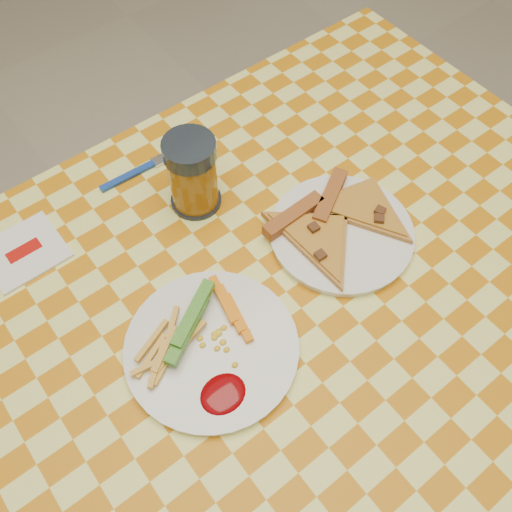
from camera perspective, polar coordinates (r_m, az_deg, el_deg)
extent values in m
plane|color=beige|center=(1.56, 0.20, -18.30)|extent=(8.00, 8.00, 0.00)
cylinder|color=white|center=(1.53, 8.50, 7.79)|extent=(0.06, 0.06, 0.71)
cube|color=#5B2E1F|center=(0.87, 0.34, -6.24)|extent=(1.20, 0.80, 0.04)
cylinder|color=white|center=(0.81, -4.45, -9.24)|extent=(0.31, 0.31, 0.01)
cylinder|color=white|center=(0.92, 8.50, 2.23)|extent=(0.23, 0.23, 0.01)
cube|color=#265D0E|center=(0.80, -6.61, -6.55)|extent=(0.11, 0.09, 0.02)
cube|color=orange|center=(0.82, -2.56, -5.32)|extent=(0.07, 0.09, 0.02)
ellipsoid|color=#760205|center=(0.78, -3.32, -13.63)|extent=(0.07, 0.06, 0.01)
cube|color=#A75725|center=(0.91, 3.76, 4.00)|extent=(0.11, 0.03, 0.02)
cube|color=#A75725|center=(0.94, 7.41, 5.85)|extent=(0.11, 0.08, 0.02)
cylinder|color=black|center=(0.96, -6.00, 5.61)|extent=(0.08, 0.08, 0.01)
cylinder|color=#87510E|center=(0.92, -6.28, 7.62)|extent=(0.08, 0.08, 0.11)
cylinder|color=black|center=(0.87, -6.70, 10.50)|extent=(0.08, 0.08, 0.03)
cube|color=white|center=(0.96, -22.15, 0.41)|extent=(0.12, 0.11, 0.01)
cube|color=#B00F0A|center=(0.96, -22.20, 0.52)|extent=(0.05, 0.02, 0.00)
cube|color=#163999|center=(1.01, -12.70, 7.81)|extent=(0.10, 0.02, 0.01)
cube|color=white|center=(1.03, -9.17, 9.68)|extent=(0.05, 0.02, 0.00)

